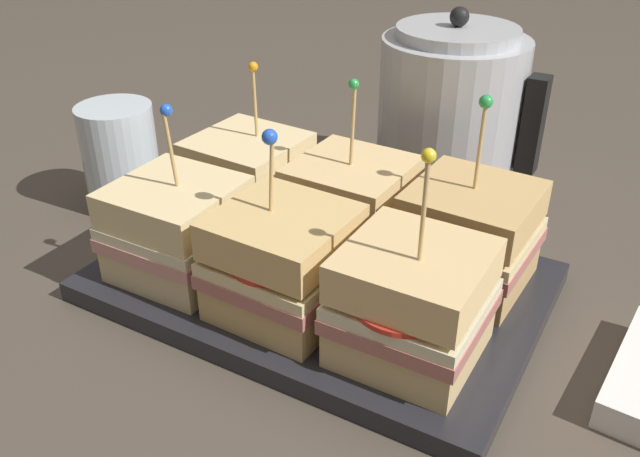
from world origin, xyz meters
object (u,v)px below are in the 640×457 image
(sandwich_front_center, at_px, (281,263))
(sandwich_back_left, at_px, (249,178))
(serving_platter, at_px, (320,282))
(sandwich_back_center, at_px, (353,206))
(drinking_glass, at_px, (121,157))
(sandwich_front_left, at_px, (178,229))
(kettle_steel, at_px, (450,114))
(sandwich_front_right, at_px, (412,304))
(sandwich_back_right, at_px, (469,236))

(sandwich_front_center, xyz_separation_m, sandwich_back_left, (-0.11, 0.12, -0.00))
(serving_platter, relative_size, sandwich_front_center, 2.46)
(sandwich_front_center, distance_m, sandwich_back_center, 0.12)
(serving_platter, distance_m, drinking_glass, 0.27)
(sandwich_back_left, bearing_deg, sandwich_front_center, -45.67)
(sandwich_back_left, xyz_separation_m, drinking_glass, (-0.15, -0.02, -0.00))
(sandwich_back_left, bearing_deg, drinking_glass, -171.29)
(drinking_glass, bearing_deg, sandwich_front_center, -19.45)
(sandwich_front_left, xyz_separation_m, drinking_glass, (-0.16, 0.09, -0.00))
(drinking_glass, bearing_deg, kettle_steel, 36.30)
(sandwich_front_right, height_order, sandwich_back_left, sandwich_front_right)
(sandwich_back_right, relative_size, drinking_glass, 1.46)
(sandwich_back_left, bearing_deg, kettle_steel, 53.80)
(kettle_steel, bearing_deg, drinking_glass, -143.70)
(sandwich_back_right, distance_m, drinking_glass, 0.38)
(drinking_glass, bearing_deg, serving_platter, -7.44)
(serving_platter, height_order, sandwich_back_center, sandwich_back_center)
(sandwich_front_center, relative_size, sandwich_front_right, 0.91)
(sandwich_front_right, relative_size, drinking_glass, 1.48)
(sandwich_front_left, xyz_separation_m, sandwich_front_right, (0.22, -0.00, 0.00))
(sandwich_front_center, height_order, kettle_steel, kettle_steel)
(sandwich_front_left, bearing_deg, kettle_steel, 66.25)
(kettle_steel, distance_m, drinking_glass, 0.36)
(kettle_steel, bearing_deg, sandwich_front_right, -74.08)
(sandwich_front_left, bearing_deg, serving_platter, 26.94)
(sandwich_front_center, bearing_deg, drinking_glass, 160.55)
(sandwich_front_right, relative_size, kettle_steel, 0.83)
(sandwich_front_right, bearing_deg, kettle_steel, 105.92)
(sandwich_front_left, xyz_separation_m, kettle_steel, (0.13, 0.30, 0.03))
(sandwich_front_center, relative_size, sandwich_back_right, 0.92)
(sandwich_front_left, height_order, kettle_steel, kettle_steel)
(sandwich_front_center, height_order, sandwich_back_right, sandwich_back_right)
(serving_platter, relative_size, sandwich_front_left, 2.42)
(sandwich_back_left, height_order, drinking_glass, sandwich_back_left)
(sandwich_back_right, bearing_deg, sandwich_back_center, 178.82)
(sandwich_back_right, relative_size, kettle_steel, 0.82)
(sandwich_front_left, height_order, sandwich_back_left, sandwich_back_left)
(sandwich_front_left, relative_size, drinking_glass, 1.36)
(serving_platter, distance_m, sandwich_back_center, 0.08)
(sandwich_front_right, bearing_deg, sandwich_front_left, 179.66)
(serving_platter, relative_size, sandwich_back_left, 2.41)
(sandwich_back_center, height_order, drinking_glass, sandwich_back_center)
(sandwich_front_right, bearing_deg, sandwich_back_left, 152.94)
(sandwich_front_left, height_order, sandwich_back_right, sandwich_back_right)
(kettle_steel, bearing_deg, sandwich_back_left, -126.20)
(sandwich_front_right, distance_m, kettle_steel, 0.32)
(sandwich_back_right, height_order, drinking_glass, sandwich_back_right)
(sandwich_front_center, distance_m, sandwich_front_right, 0.11)
(serving_platter, bearing_deg, sandwich_back_center, 87.73)
(sandwich_front_center, bearing_deg, sandwich_back_center, 87.98)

